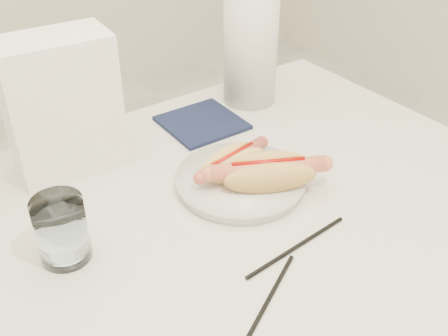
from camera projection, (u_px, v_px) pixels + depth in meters
table at (197, 250)px, 0.91m from camera, size 1.20×0.80×0.75m
plate at (240, 182)px, 0.95m from camera, size 0.22×0.22×0.02m
hotdog_left at (233, 162)px, 0.95m from camera, size 0.16×0.08×0.04m
hotdog_right at (268, 173)px, 0.92m from camera, size 0.19×0.14×0.05m
water_glass at (62, 230)px, 0.78m from camera, size 0.07×0.07×0.10m
chopstick_near at (265, 306)px, 0.73m from camera, size 0.19×0.11×0.01m
chopstick_far at (297, 247)px, 0.82m from camera, size 0.21×0.02×0.01m
napkin_box at (62, 106)px, 0.94m from camera, size 0.20×0.12×0.25m
navy_napkin at (202, 123)px, 1.14m from camera, size 0.16×0.16×0.01m
paper_towel_roll at (251, 45)px, 1.16m from camera, size 0.14×0.14×0.26m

